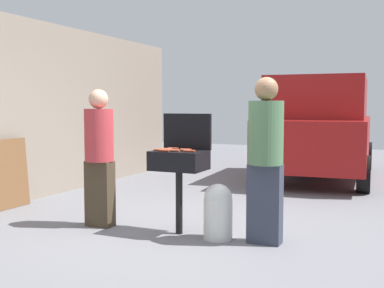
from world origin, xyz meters
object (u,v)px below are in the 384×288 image
(hot_dog_6, at_px, (167,149))
(propane_tank, at_px, (218,210))
(hot_dog_1, at_px, (186,150))
(parked_minivan, at_px, (319,128))
(leaning_board, at_px, (4,175))
(hot_dog_0, at_px, (164,151))
(bbq_grill, at_px, (179,164))
(hot_dog_4, at_px, (174,150))
(hot_dog_8, at_px, (185,150))
(hot_dog_2, at_px, (168,150))
(hot_dog_7, at_px, (160,150))
(hot_dog_5, at_px, (189,151))
(person_left, at_px, (99,153))
(person_right, at_px, (266,154))
(hot_dog_3, at_px, (173,149))

(hot_dog_6, distance_m, propane_tank, 0.92)
(hot_dog_1, xyz_separation_m, parked_minivan, (0.64, 5.02, 0.05))
(propane_tank, relative_size, leaning_board, 0.62)
(hot_dog_0, height_order, hot_dog_6, same)
(bbq_grill, bearing_deg, hot_dog_4, -95.00)
(hot_dog_1, relative_size, hot_dog_8, 1.00)
(hot_dog_6, distance_m, hot_dog_8, 0.24)
(hot_dog_1, bearing_deg, parked_minivan, 82.77)
(hot_dog_2, relative_size, hot_dog_7, 1.00)
(hot_dog_4, bearing_deg, bbq_grill, 85.00)
(hot_dog_7, xyz_separation_m, hot_dog_8, (0.26, 0.12, 0.00))
(hot_dog_8, bearing_deg, hot_dog_5, -43.34)
(person_left, distance_m, person_right, 2.04)
(person_right, bearing_deg, hot_dog_3, -0.77)
(hot_dog_0, bearing_deg, hot_dog_7, 154.00)
(hot_dog_2, height_order, person_left, person_left)
(hot_dog_5, distance_m, parked_minivan, 5.16)
(hot_dog_6, xyz_separation_m, leaning_board, (-2.67, 0.14, -0.48))
(hot_dog_0, bearing_deg, hot_dog_3, 94.08)
(bbq_grill, xyz_separation_m, hot_dog_4, (-0.01, -0.10, 0.16))
(hot_dog_3, xyz_separation_m, parked_minivan, (0.84, 4.95, 0.05))
(hot_dog_0, height_order, hot_dog_8, same)
(person_right, height_order, leaning_board, person_right)
(hot_dog_6, height_order, person_left, person_left)
(hot_dog_7, bearing_deg, bbq_grill, 34.85)
(hot_dog_8, relative_size, person_left, 0.08)
(hot_dog_6, bearing_deg, hot_dog_4, -32.82)
(hot_dog_0, xyz_separation_m, hot_dog_5, (0.27, 0.08, 0.00))
(hot_dog_0, height_order, hot_dog_1, same)
(hot_dog_0, distance_m, hot_dog_3, 0.26)
(bbq_grill, height_order, hot_dog_1, hot_dog_1)
(hot_dog_3, height_order, hot_dog_7, same)
(hot_dog_4, bearing_deg, hot_dog_6, 147.18)
(hot_dog_3, bearing_deg, hot_dog_2, -83.92)
(hot_dog_5, bearing_deg, hot_dog_1, 129.22)
(hot_dog_2, bearing_deg, hot_dog_5, -3.48)
(hot_dog_3, relative_size, hot_dog_8, 1.00)
(person_right, bearing_deg, hot_dog_0, 12.41)
(propane_tank, bearing_deg, hot_dog_0, -166.43)
(person_right, bearing_deg, hot_dog_6, 4.41)
(bbq_grill, relative_size, hot_dog_0, 7.40)
(hot_dog_1, height_order, person_right, person_right)
(hot_dog_0, height_order, propane_tank, hot_dog_0)
(hot_dog_5, height_order, hot_dog_7, same)
(hot_dog_5, bearing_deg, leaning_board, 175.78)
(bbq_grill, xyz_separation_m, hot_dog_5, (0.17, -0.09, 0.16))
(person_left, bearing_deg, leaning_board, 167.88)
(hot_dog_2, height_order, parked_minivan, parked_minivan)
(hot_dog_1, relative_size, person_right, 0.07)
(hot_dog_1, xyz_separation_m, hot_dog_7, (-0.26, -0.15, 0.00))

